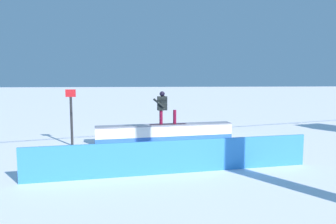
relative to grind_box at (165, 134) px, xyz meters
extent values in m
plane|color=white|center=(0.00, 0.00, -0.34)|extent=(120.00, 120.00, 0.00)
cube|color=white|center=(0.00, 0.00, 0.02)|extent=(5.92, 1.51, 0.71)
cube|color=blue|center=(0.00, 0.00, -0.16)|extent=(5.94, 1.53, 0.17)
cube|color=gray|center=(0.00, 0.00, 0.39)|extent=(5.93, 1.57, 0.04)
cube|color=#2A1C27|center=(-0.13, -0.02, 0.42)|extent=(1.59, 0.48, 0.01)
cylinder|color=maroon|center=(0.17, 0.02, 0.72)|extent=(0.16, 0.16, 0.60)
cylinder|color=maroon|center=(-0.42, -0.06, 0.72)|extent=(0.16, 0.16, 0.60)
cube|color=black|center=(0.12, 0.01, 1.32)|extent=(0.43, 0.29, 0.59)
sphere|color=black|center=(0.12, 0.01, 1.72)|extent=(0.22, 0.22, 0.22)
cylinder|color=black|center=(0.28, 0.20, 1.35)|extent=(0.49, 0.15, 0.42)
cylinder|color=black|center=(0.04, -0.17, 1.35)|extent=(0.14, 0.11, 0.56)
cube|color=#3488E1|center=(0.00, 4.61, 0.15)|extent=(8.41, 1.41, 0.98)
cylinder|color=#262628|center=(3.81, 0.57, 0.65)|extent=(0.10, 0.10, 1.98)
cube|color=red|center=(3.81, 0.57, 1.80)|extent=(0.40, 0.04, 0.30)
camera|label=1|loc=(0.81, 13.98, 2.56)|focal=35.28mm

